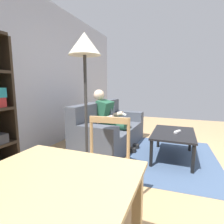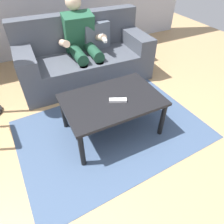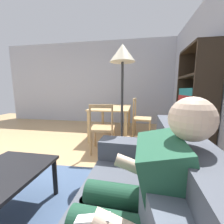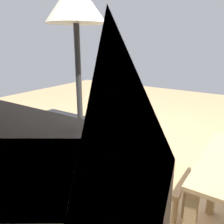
% 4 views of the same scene
% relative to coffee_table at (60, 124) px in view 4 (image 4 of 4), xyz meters
% --- Properties ---
extents(ground_plane, '(8.77, 8.77, 0.00)m').
position_rel_coffee_table_xyz_m(ground_plane, '(-0.68, -0.65, -0.39)').
color(ground_plane, tan).
extents(coffee_table, '(0.97, 0.65, 0.44)m').
position_rel_coffee_table_xyz_m(coffee_table, '(0.00, 0.00, 0.00)').
color(coffee_table, black).
rests_on(coffee_table, ground_plane).
extents(tv_remote, '(0.18, 0.12, 0.02)m').
position_rel_coffee_table_xyz_m(tv_remote, '(0.03, -0.06, 0.07)').
color(tv_remote, white).
rests_on(tv_remote, coffee_table).
extents(dining_chair_facing_couch, '(0.45, 0.45, 0.91)m').
position_rel_coffee_table_xyz_m(dining_chair_facing_couch, '(-1.59, 0.54, 0.07)').
color(dining_chair_facing_couch, tan).
rests_on(dining_chair_facing_couch, ground_plane).
extents(area_rug, '(2.06, 1.49, 0.01)m').
position_rel_coffee_table_xyz_m(area_rug, '(-0.00, -0.00, -0.38)').
color(area_rug, '#3D5170').
rests_on(area_rug, ground_plane).
extents(floor_lamp, '(0.36, 0.36, 1.78)m').
position_rel_coffee_table_xyz_m(floor_lamp, '(-1.22, 0.93, 1.11)').
color(floor_lamp, black).
rests_on(floor_lamp, ground_plane).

